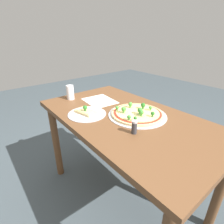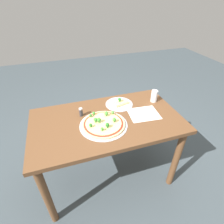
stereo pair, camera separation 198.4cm
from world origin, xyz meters
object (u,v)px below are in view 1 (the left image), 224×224
drinking_cup (70,92)px  condiment_shaker (134,127)px  pizza_tray_whole (137,113)px  pizza_tray_slice (86,113)px  dining_table (125,129)px

drinking_cup → condiment_shaker: size_ratio=1.50×
pizza_tray_whole → condiment_shaker: condiment_shaker is taller
pizza_tray_slice → condiment_shaker: size_ratio=3.35×
pizza_tray_slice → drinking_cup: (-0.34, 0.05, 0.05)m
dining_table → pizza_tray_whole: pizza_tray_whole is taller
dining_table → condiment_shaker: 0.28m
condiment_shaker → pizza_tray_whole: bearing=129.4°
pizza_tray_whole → pizza_tray_slice: size_ratio=1.51×
pizza_tray_whole → pizza_tray_slice: (-0.24, -0.26, -0.00)m
dining_table → condiment_shaker: size_ratio=16.39×
pizza_tray_slice → dining_table: bearing=45.3°
dining_table → drinking_cup: (-0.53, -0.14, 0.17)m
pizza_tray_whole → drinking_cup: bearing=-160.4°
dining_table → pizza_tray_whole: (0.05, 0.07, 0.12)m
dining_table → pizza_tray_whole: bearing=53.8°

